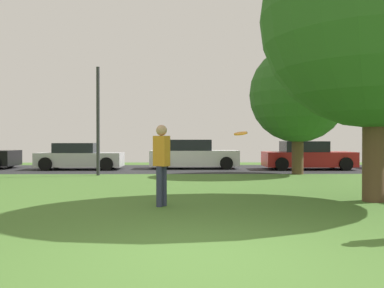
{
  "coord_description": "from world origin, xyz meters",
  "views": [
    {
      "loc": [
        -0.15,
        -5.32,
        1.49
      ],
      "look_at": [
        0.0,
        5.71,
        1.37
      ],
      "focal_mm": 39.44,
      "sensor_mm": 36.0,
      "label": 1
    }
  ],
  "objects": [
    {
      "name": "person_thrower",
      "position": [
        -0.7,
        4.06,
        1.02
      ],
      "size": [
        0.39,
        0.36,
        1.81
      ],
      "rotation": [
        0.0,
        0.0,
        -0.58
      ],
      "color": "#2D334C",
      "rests_on": "ground_plane"
    },
    {
      "name": "road_strip",
      "position": [
        0.0,
        16.0,
        0.0
      ],
      "size": [
        44.0,
        6.4,
        0.01
      ],
      "primitive_type": "cube",
      "color": "#28282B",
      "rests_on": "ground_plane"
    },
    {
      "name": "frisbee_disc",
      "position": [
        0.93,
        2.99,
        1.61
      ],
      "size": [
        0.38,
        0.38,
        0.08
      ],
      "color": "orange"
    },
    {
      "name": "parked_car_silver",
      "position": [
        -5.46,
        15.67,
        0.61
      ],
      "size": [
        4.14,
        1.94,
        1.32
      ],
      "color": "#B7B7BC",
      "rests_on": "ground_plane"
    },
    {
      "name": "parked_car_white",
      "position": [
        0.21,
        16.26,
        0.68
      ],
      "size": [
        4.48,
        1.95,
        1.48
      ],
      "color": "white",
      "rests_on": "ground_plane"
    },
    {
      "name": "ground_plane",
      "position": [
        0.0,
        0.0,
        0.0
      ],
      "size": [
        44.0,
        44.0,
        0.0
      ],
      "primitive_type": "plane",
      "color": "#47702D"
    },
    {
      "name": "birch_tree_lone",
      "position": [
        4.35,
        4.73,
        4.46
      ],
      "size": [
        5.43,
        5.43,
        7.19
      ],
      "color": "brown",
      "rests_on": "ground_plane"
    },
    {
      "name": "street_lamp_post",
      "position": [
        -3.81,
        12.2,
        2.25
      ],
      "size": [
        0.14,
        0.14,
        4.5
      ],
      "primitive_type": "cylinder",
      "color": "#2D2D33",
      "rests_on": "ground_plane"
    },
    {
      "name": "maple_tree_near",
      "position": [
        4.64,
        12.71,
        3.42
      ],
      "size": [
        4.15,
        4.15,
        5.51
      ],
      "color": "brown",
      "rests_on": "ground_plane"
    },
    {
      "name": "parked_car_red",
      "position": [
        5.88,
        15.6,
        0.65
      ],
      "size": [
        4.39,
        2.12,
        1.4
      ],
      "color": "#B21E1E",
      "rests_on": "ground_plane"
    }
  ]
}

